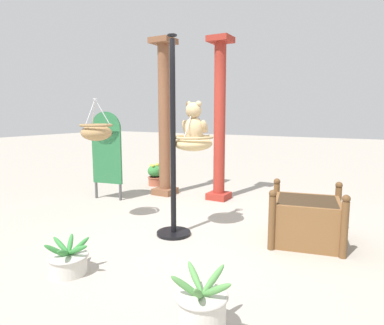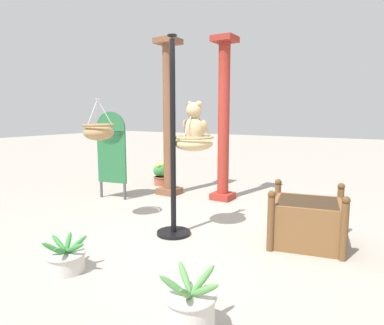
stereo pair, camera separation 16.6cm
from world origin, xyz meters
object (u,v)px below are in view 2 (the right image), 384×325
at_px(teddy_bear, 194,125).
at_px(wooden_planter_box, 307,221).
at_px(potted_plant_fern_front, 190,309).
at_px(display_sign_board, 111,148).
at_px(greenhouse_pillar_right, 224,123).
at_px(greenhouse_pillar_left, 169,121).
at_px(potted_plant_flowering_red, 66,259).
at_px(hanging_basket_with_teddy, 193,142).
at_px(hanging_basket_left_high, 99,131).
at_px(display_pole_central, 173,175).
at_px(potted_plant_bushy_green, 161,174).

relative_size(teddy_bear, wooden_planter_box, 0.54).
relative_size(potted_plant_fern_front, display_sign_board, 0.30).
distance_m(greenhouse_pillar_right, display_sign_board, 2.09).
relative_size(greenhouse_pillar_left, potted_plant_flowering_red, 5.87).
bearing_deg(greenhouse_pillar_left, greenhouse_pillar_right, 8.85).
distance_m(greenhouse_pillar_left, wooden_planter_box, 3.35).
xyz_separation_m(hanging_basket_with_teddy, greenhouse_pillar_right, (-0.42, 1.73, 0.20)).
height_order(potted_plant_fern_front, display_sign_board, display_sign_board).
distance_m(greenhouse_pillar_left, display_sign_board, 1.19).
relative_size(teddy_bear, potted_plant_flowering_red, 1.05).
bearing_deg(potted_plant_flowering_red, hanging_basket_with_teddy, 74.06).
relative_size(hanging_basket_left_high, greenhouse_pillar_right, 0.20).
bearing_deg(potted_plant_fern_front, wooden_planter_box, 81.98).
height_order(potted_plant_flowering_red, display_sign_board, display_sign_board).
xyz_separation_m(display_pole_central, greenhouse_pillar_right, (-0.27, 1.98, 0.61)).
bearing_deg(greenhouse_pillar_right, greenhouse_pillar_left, -171.15).
relative_size(display_pole_central, potted_plant_fern_front, 5.20).
bearing_deg(potted_plant_bushy_green, display_pole_central, -50.20).
relative_size(potted_plant_flowering_red, display_sign_board, 0.31).
relative_size(greenhouse_pillar_left, potted_plant_bushy_green, 5.86).
bearing_deg(teddy_bear, hanging_basket_left_high, -162.63).
bearing_deg(potted_plant_fern_front, potted_plant_bushy_green, 129.09).
bearing_deg(teddy_bear, potted_plant_bushy_green, 135.33).
distance_m(hanging_basket_left_high, potted_plant_flowering_red, 1.94).
xyz_separation_m(hanging_basket_with_teddy, potted_plant_fern_front, (1.09, -1.84, -1.01)).
xyz_separation_m(greenhouse_pillar_right, potted_plant_bushy_green, (-1.73, 0.42, -1.16)).
bearing_deg(greenhouse_pillar_left, hanging_basket_with_teddy, -46.17).
distance_m(hanging_basket_left_high, potted_plant_bushy_green, 2.88).
distance_m(display_pole_central, greenhouse_pillar_right, 2.09).
height_order(greenhouse_pillar_left, wooden_planter_box, greenhouse_pillar_left).
xyz_separation_m(display_pole_central, potted_plant_fern_front, (1.24, -1.59, -0.60)).
distance_m(hanging_basket_with_teddy, potted_plant_flowering_red, 2.04).
xyz_separation_m(potted_plant_fern_front, potted_plant_bushy_green, (-3.24, 3.99, 0.05)).
xyz_separation_m(greenhouse_pillar_left, greenhouse_pillar_right, (1.08, 0.17, -0.02)).
xyz_separation_m(hanging_basket_left_high, potted_plant_flowering_red, (0.84, -1.28, -1.19)).
height_order(hanging_basket_left_high, greenhouse_pillar_left, greenhouse_pillar_left).
relative_size(potted_plant_fern_front, potted_plant_flowering_red, 0.96).
xyz_separation_m(greenhouse_pillar_right, potted_plant_flowering_red, (-0.06, -3.40, -1.27)).
bearing_deg(hanging_basket_with_teddy, potted_plant_fern_front, -59.31).
xyz_separation_m(teddy_bear, potted_plant_flowering_red, (-0.48, -1.69, -1.29)).
distance_m(hanging_basket_left_high, display_sign_board, 1.47).
distance_m(potted_plant_fern_front, potted_plant_bushy_green, 5.14).
height_order(potted_plant_fern_front, potted_plant_flowering_red, potted_plant_fern_front).
distance_m(hanging_basket_left_high, greenhouse_pillar_right, 2.30).
distance_m(display_pole_central, greenhouse_pillar_left, 2.35).
distance_m(hanging_basket_with_teddy, greenhouse_pillar_right, 1.79).
bearing_deg(greenhouse_pillar_right, display_pole_central, -82.25).
bearing_deg(potted_plant_fern_front, hanging_basket_left_high, 148.88).
distance_m(display_pole_central, potted_plant_bushy_green, 3.17).
relative_size(greenhouse_pillar_right, wooden_planter_box, 2.94).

